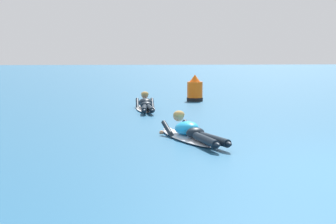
# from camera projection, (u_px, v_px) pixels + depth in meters

# --- Properties ---
(ground_plane) EXTENTS (120.00, 120.00, 0.00)m
(ground_plane) POSITION_uv_depth(u_px,v_px,m) (243.00, 102.00, 16.16)
(ground_plane) COLOR #235B84
(surfer_near) EXTENTS (1.07, 2.56, 0.54)m
(surfer_near) POSITION_uv_depth(u_px,v_px,m) (190.00, 133.00, 8.98)
(surfer_near) COLOR silver
(surfer_near) RESTS_ON ground
(surfer_far) EXTENTS (0.55, 2.51, 0.54)m
(surfer_far) POSITION_uv_depth(u_px,v_px,m) (146.00, 105.00, 13.83)
(surfer_far) COLOR white
(surfer_far) RESTS_ON ground
(channel_marker_buoy) EXTENTS (0.55, 0.55, 0.90)m
(channel_marker_buoy) POSITION_uv_depth(u_px,v_px,m) (195.00, 91.00, 16.48)
(channel_marker_buoy) COLOR #EA5B0F
(channel_marker_buoy) RESTS_ON ground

